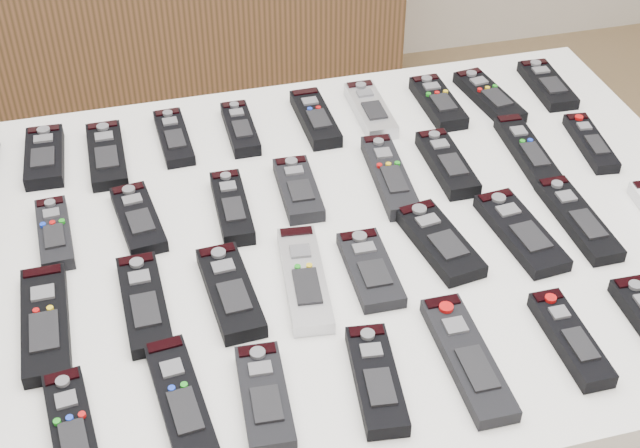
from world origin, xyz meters
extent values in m
cube|color=white|center=(0.03, 0.13, 0.76)|extent=(1.25, 0.88, 0.04)
cylinder|color=beige|center=(0.59, 0.51, 0.37)|extent=(0.04, 0.04, 0.74)
cube|color=black|center=(-0.36, 0.43, 0.79)|extent=(0.07, 0.16, 0.02)
cube|color=black|center=(-0.26, 0.41, 0.79)|extent=(0.06, 0.18, 0.02)
cube|color=black|center=(-0.15, 0.43, 0.79)|extent=(0.05, 0.16, 0.02)
cube|color=black|center=(-0.03, 0.43, 0.79)|extent=(0.05, 0.15, 0.02)
cube|color=black|center=(0.10, 0.43, 0.79)|extent=(0.05, 0.17, 0.02)
cube|color=#B7B7BC|center=(0.20, 0.43, 0.79)|extent=(0.06, 0.17, 0.02)
cube|color=black|center=(0.32, 0.42, 0.79)|extent=(0.05, 0.16, 0.02)
cube|color=black|center=(0.42, 0.42, 0.79)|extent=(0.07, 0.18, 0.02)
cube|color=black|center=(0.54, 0.43, 0.79)|extent=(0.06, 0.16, 0.02)
cube|color=black|center=(-0.35, 0.22, 0.79)|extent=(0.05, 0.15, 0.02)
cube|color=black|center=(-0.23, 0.23, 0.79)|extent=(0.07, 0.16, 0.02)
cube|color=black|center=(-0.09, 0.21, 0.79)|extent=(0.05, 0.16, 0.02)
cube|color=black|center=(0.02, 0.23, 0.79)|extent=(0.06, 0.15, 0.02)
cube|color=black|center=(0.17, 0.23, 0.79)|extent=(0.06, 0.20, 0.02)
cube|color=black|center=(0.27, 0.24, 0.79)|extent=(0.05, 0.17, 0.02)
cube|color=black|center=(0.41, 0.24, 0.79)|extent=(0.06, 0.20, 0.02)
cube|color=black|center=(0.52, 0.24, 0.79)|extent=(0.06, 0.16, 0.02)
cube|color=black|center=(-0.37, 0.04, 0.79)|extent=(0.06, 0.20, 0.02)
cube|color=black|center=(-0.24, 0.04, 0.79)|extent=(0.06, 0.18, 0.02)
cube|color=black|center=(-0.12, 0.03, 0.79)|extent=(0.07, 0.18, 0.02)
cube|color=#B7B7BC|center=(-0.02, 0.03, 0.79)|extent=(0.08, 0.21, 0.02)
cube|color=black|center=(0.07, 0.03, 0.79)|extent=(0.06, 0.15, 0.02)
cube|color=black|center=(0.19, 0.06, 0.79)|extent=(0.08, 0.17, 0.02)
cube|color=black|center=(0.31, 0.05, 0.79)|extent=(0.08, 0.19, 0.02)
cube|color=black|center=(0.41, 0.06, 0.79)|extent=(0.05, 0.19, 0.02)
cube|color=black|center=(-0.34, -0.15, 0.79)|extent=(0.06, 0.18, 0.02)
cube|color=black|center=(-0.21, -0.14, 0.79)|extent=(0.07, 0.20, 0.02)
cube|color=black|center=(-0.12, -0.16, 0.79)|extent=(0.07, 0.16, 0.02)
cube|color=black|center=(0.02, -0.17, 0.79)|extent=(0.07, 0.17, 0.02)
cube|color=black|center=(0.14, -0.16, 0.79)|extent=(0.06, 0.21, 0.02)
cube|color=black|center=(0.28, -0.16, 0.79)|extent=(0.04, 0.16, 0.02)
camera|label=1|loc=(-0.23, -0.85, 1.62)|focal=50.00mm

